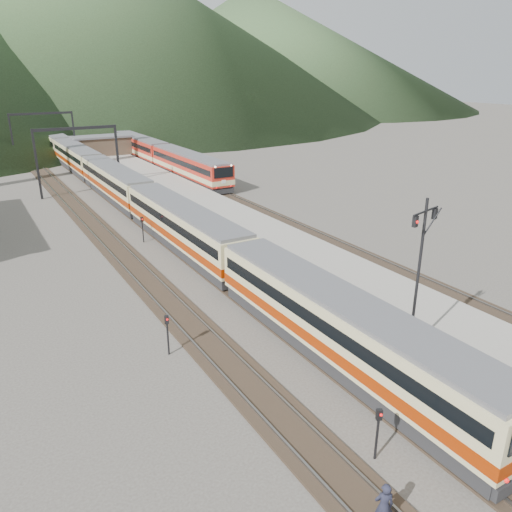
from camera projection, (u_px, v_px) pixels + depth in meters
track_main at (146, 220)px, 49.74m from camera, size 2.60×200.00×0.23m
track_far at (96, 228)px, 47.37m from camera, size 2.60×200.00×0.23m
track_second at (246, 205)px, 55.22m from camera, size 2.60×200.00×0.23m
platform at (206, 213)px, 50.64m from camera, size 8.00×100.00×1.00m
gantry_near at (77, 148)px, 58.58m from camera, size 9.55×0.25×8.00m
gantry_far at (43, 128)px, 78.76m from camera, size 9.55×0.25×8.00m
station_shed at (102, 145)px, 82.22m from camera, size 9.40×4.40×3.10m
hill_b at (57, 10)px, 204.39m from camera, size 220.00×220.00×75.00m
hill_c at (251, 46)px, 230.67m from camera, size 160.00×160.00×50.00m
main_train at (115, 182)px, 57.49m from camera, size 2.93×100.48×3.58m
second_train at (162, 155)px, 75.50m from camera, size 3.01×41.04×3.68m
signal_mast at (420, 262)px, 23.18m from camera, size 2.15×0.68×7.77m
short_signal_a at (378, 427)px, 18.76m from camera, size 0.27×0.23×2.27m
short_signal_b at (142, 226)px, 43.08m from camera, size 0.26×0.22×2.27m
short_signal_c at (167, 330)px, 25.84m from camera, size 0.26×0.23×2.27m
worker at (384, 506)px, 16.06m from camera, size 0.78×0.68×1.79m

